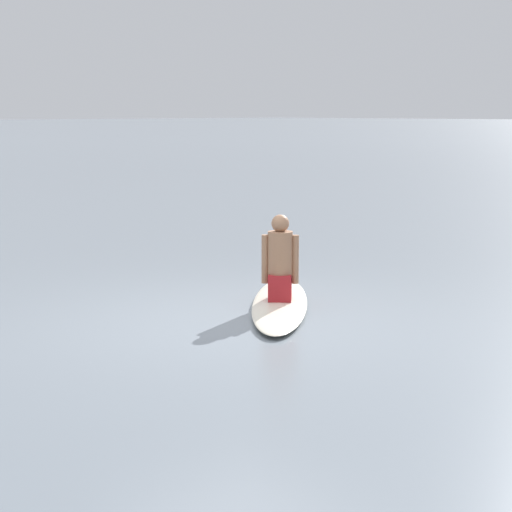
% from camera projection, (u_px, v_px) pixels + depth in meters
% --- Properties ---
extents(ground_plane, '(400.00, 400.00, 0.00)m').
position_uv_depth(ground_plane, '(238.00, 322.00, 8.92)').
color(ground_plane, gray).
extents(surfboard, '(2.49, 2.38, 0.09)m').
position_uv_depth(surfboard, '(280.00, 304.00, 9.57)').
color(surfboard, silver).
rests_on(surfboard, ground).
extents(person_paddler, '(0.40, 0.40, 0.95)m').
position_uv_depth(person_paddler, '(280.00, 261.00, 9.49)').
color(person_paddler, '#A51E23').
rests_on(person_paddler, surfboard).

